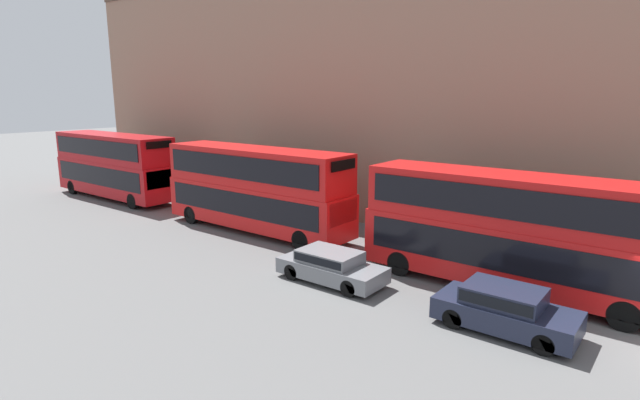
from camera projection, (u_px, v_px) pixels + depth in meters
name	position (u px, v px, depth m)	size (l,w,h in m)	color
bus_leading	(512.00, 228.00, 18.27)	(2.59, 11.08, 4.37)	red
bus_second_in_queue	(256.00, 186.00, 26.18)	(2.59, 11.31, 4.44)	red
bus_third_in_queue	(114.00, 163.00, 34.47)	(2.59, 11.02, 4.46)	#A80F14
car_dark_sedan	(505.00, 308.00, 15.41)	(1.87, 4.21, 1.40)	#1E2338
car_hatchback	(331.00, 265.00, 19.45)	(1.82, 4.28, 1.24)	slate
pedestrian	(555.00, 256.00, 20.35)	(0.36, 0.36, 1.61)	#334C6B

